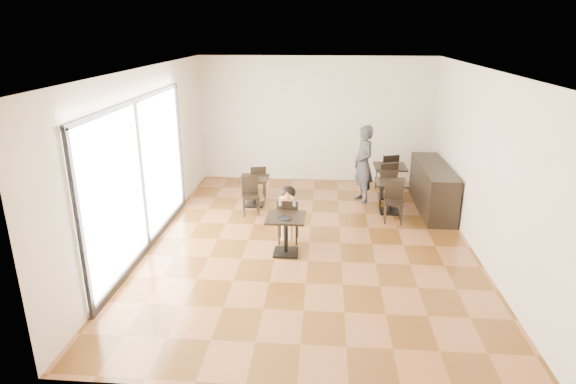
# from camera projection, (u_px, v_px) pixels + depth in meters

# --- Properties ---
(floor) EXTENTS (6.00, 8.00, 0.01)m
(floor) POSITION_uv_depth(u_px,v_px,m) (309.00, 242.00, 9.13)
(floor) COLOR brown
(floor) RESTS_ON ground
(ceiling) EXTENTS (6.00, 8.00, 0.01)m
(ceiling) POSITION_uv_depth(u_px,v_px,m) (312.00, 69.00, 8.09)
(ceiling) COLOR silver
(ceiling) RESTS_ON floor
(wall_back) EXTENTS (6.00, 0.01, 3.20)m
(wall_back) POSITION_uv_depth(u_px,v_px,m) (316.00, 120.00, 12.38)
(wall_back) COLOR white
(wall_back) RESTS_ON floor
(wall_front) EXTENTS (6.00, 0.01, 3.20)m
(wall_front) POSITION_uv_depth(u_px,v_px,m) (297.00, 265.00, 4.84)
(wall_front) COLOR white
(wall_front) RESTS_ON floor
(wall_left) EXTENTS (0.01, 8.00, 3.20)m
(wall_left) POSITION_uv_depth(u_px,v_px,m) (148.00, 157.00, 8.83)
(wall_left) COLOR white
(wall_left) RESTS_ON floor
(wall_right) EXTENTS (0.01, 8.00, 3.20)m
(wall_right) POSITION_uv_depth(u_px,v_px,m) (483.00, 164.00, 8.39)
(wall_right) COLOR white
(wall_right) RESTS_ON floor
(storefront_window) EXTENTS (0.04, 4.50, 2.60)m
(storefront_window) POSITION_uv_depth(u_px,v_px,m) (140.00, 176.00, 8.42)
(storefront_window) COLOR white
(storefront_window) RESTS_ON floor
(child_table) EXTENTS (0.68, 0.68, 0.72)m
(child_table) POSITION_uv_depth(u_px,v_px,m) (286.00, 235.00, 8.56)
(child_table) COLOR black
(child_table) RESTS_ON floor
(child_chair) EXTENTS (0.39, 0.39, 0.86)m
(child_chair) POSITION_uv_depth(u_px,v_px,m) (288.00, 220.00, 9.05)
(child_chair) COLOR black
(child_chair) RESTS_ON floor
(child) EXTENTS (0.39, 0.54, 1.08)m
(child) POSITION_uv_depth(u_px,v_px,m) (288.00, 214.00, 9.02)
(child) COLOR slate
(child) RESTS_ON child_chair
(plate) EXTENTS (0.24, 0.24, 0.01)m
(plate) POSITION_uv_depth(u_px,v_px,m) (285.00, 218.00, 8.34)
(plate) COLOR black
(plate) RESTS_ON child_table
(pizza_slice) EXTENTS (0.25, 0.19, 0.06)m
(pizza_slice) POSITION_uv_depth(u_px,v_px,m) (287.00, 198.00, 8.71)
(pizza_slice) COLOR tan
(pizza_slice) RESTS_ON child
(adult_patron) EXTENTS (0.62, 0.76, 1.79)m
(adult_patron) POSITION_uv_depth(u_px,v_px,m) (363.00, 164.00, 11.01)
(adult_patron) COLOR #343438
(adult_patron) RESTS_ON floor
(cafe_table_mid) EXTENTS (0.72, 0.72, 0.71)m
(cafe_table_mid) POSITION_uv_depth(u_px,v_px,m) (390.00, 197.00, 10.49)
(cafe_table_mid) COLOR black
(cafe_table_mid) RESTS_ON floor
(cafe_table_left) EXTENTS (0.76, 0.76, 0.66)m
(cafe_table_left) POSITION_uv_depth(u_px,v_px,m) (255.00, 191.00, 10.92)
(cafe_table_left) COLOR black
(cafe_table_left) RESTS_ON floor
(cafe_table_back) EXTENTS (0.95, 0.95, 0.78)m
(cafe_table_back) POSITION_uv_depth(u_px,v_px,m) (389.00, 182.00, 11.41)
(cafe_table_back) COLOR black
(cafe_table_back) RESTS_ON floor
(chair_mid_a) EXTENTS (0.41, 0.41, 0.85)m
(chair_mid_a) POSITION_uv_depth(u_px,v_px,m) (388.00, 186.00, 10.98)
(chair_mid_a) COLOR black
(chair_mid_a) RESTS_ON floor
(chair_mid_b) EXTENTS (0.41, 0.41, 0.85)m
(chair_mid_b) POSITION_uv_depth(u_px,v_px,m) (394.00, 203.00, 9.95)
(chair_mid_b) COLOR black
(chair_mid_b) RESTS_ON floor
(chair_left_a) EXTENTS (0.44, 0.44, 0.80)m
(chair_left_a) POSITION_uv_depth(u_px,v_px,m) (258.00, 181.00, 11.41)
(chair_left_a) COLOR black
(chair_left_a) RESTS_ON floor
(chair_left_b) EXTENTS (0.44, 0.44, 0.80)m
(chair_left_b) POSITION_uv_depth(u_px,v_px,m) (251.00, 197.00, 10.38)
(chair_left_b) COLOR black
(chair_left_b) RESTS_ON floor
(chair_back_a) EXTENTS (0.54, 0.54, 0.94)m
(chair_back_a) POSITION_uv_depth(u_px,v_px,m) (387.00, 172.00, 11.90)
(chair_back_a) COLOR black
(chair_back_a) RESTS_ON floor
(chair_back_b) EXTENTS (0.54, 0.54, 0.94)m
(chair_back_b) POSITION_uv_depth(u_px,v_px,m) (392.00, 186.00, 10.86)
(chair_back_b) COLOR black
(chair_back_b) RESTS_ON floor
(service_counter) EXTENTS (0.60, 2.40, 1.00)m
(service_counter) POSITION_uv_depth(u_px,v_px,m) (432.00, 187.00, 10.65)
(service_counter) COLOR black
(service_counter) RESTS_ON floor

